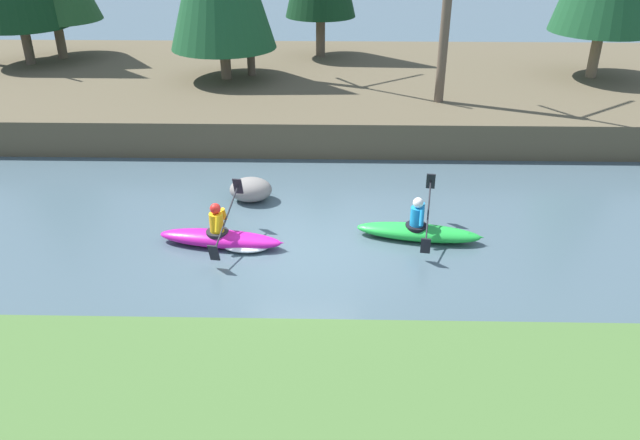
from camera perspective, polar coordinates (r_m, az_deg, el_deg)
name	(u,v)px	position (r m, az deg, el deg)	size (l,w,h in m)	color
ground_plane	(303,248)	(13.42, -1.53, -2.60)	(90.00, 90.00, 0.00)	#425660
riverbank_far	(317,88)	(23.32, -0.28, 12.01)	(44.00, 11.46, 1.04)	brown
kayaker_lead	(419,230)	(13.83, 9.07, -0.95)	(2.80, 2.07, 1.20)	green
kayaker_middle	(225,238)	(13.56, -8.66, -1.63)	(2.80, 2.07, 1.20)	#C61999
boulder_midstream	(251,190)	(15.51, -6.35, 2.79)	(1.04, 0.82, 0.59)	gray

